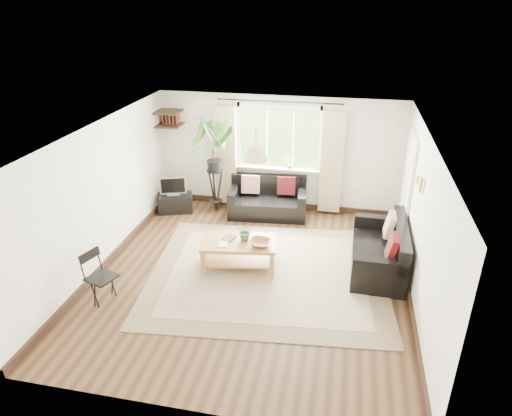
% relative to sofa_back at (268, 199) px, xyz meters
% --- Properties ---
extents(floor, '(5.50, 5.50, 0.00)m').
position_rel_sofa_back_xyz_m(floor, '(0.14, -2.30, -0.37)').
color(floor, black).
rests_on(floor, ground).
extents(ceiling, '(5.50, 5.50, 0.00)m').
position_rel_sofa_back_xyz_m(ceiling, '(0.14, -2.30, 2.03)').
color(ceiling, white).
rests_on(ceiling, floor).
extents(wall_back, '(5.00, 0.02, 2.40)m').
position_rel_sofa_back_xyz_m(wall_back, '(0.14, 0.45, 0.83)').
color(wall_back, beige).
rests_on(wall_back, floor).
extents(wall_front, '(5.00, 0.02, 2.40)m').
position_rel_sofa_back_xyz_m(wall_front, '(0.14, -5.05, 0.83)').
color(wall_front, beige).
rests_on(wall_front, floor).
extents(wall_left, '(0.02, 5.50, 2.40)m').
position_rel_sofa_back_xyz_m(wall_left, '(-2.36, -2.30, 0.83)').
color(wall_left, beige).
rests_on(wall_left, floor).
extents(wall_right, '(0.02, 5.50, 2.40)m').
position_rel_sofa_back_xyz_m(wall_right, '(2.64, -2.30, 0.83)').
color(wall_right, beige).
rests_on(wall_right, floor).
extents(rug, '(4.14, 3.65, 0.02)m').
position_rel_sofa_back_xyz_m(rug, '(0.40, -2.18, -0.36)').
color(rug, beige).
rests_on(rug, floor).
extents(window, '(2.50, 0.16, 2.16)m').
position_rel_sofa_back_xyz_m(window, '(0.14, 0.41, 1.18)').
color(window, white).
rests_on(window, wall_back).
extents(door, '(0.06, 0.96, 2.06)m').
position_rel_sofa_back_xyz_m(door, '(2.61, -0.60, 0.63)').
color(door, silver).
rests_on(door, wall_right).
extents(corner_shelf, '(0.50, 0.50, 0.34)m').
position_rel_sofa_back_xyz_m(corner_shelf, '(-2.11, 0.20, 1.52)').
color(corner_shelf, black).
rests_on(corner_shelf, wall_back).
extents(pendant_lamp, '(0.36, 0.36, 0.54)m').
position_rel_sofa_back_xyz_m(pendant_lamp, '(0.14, -1.90, 1.68)').
color(pendant_lamp, beige).
rests_on(pendant_lamp, ceiling).
extents(wall_sconce, '(0.12, 0.12, 0.28)m').
position_rel_sofa_back_xyz_m(wall_sconce, '(2.57, -2.00, 1.37)').
color(wall_sconce, beige).
rests_on(wall_sconce, wall_right).
extents(sofa_back, '(1.64, 0.94, 0.74)m').
position_rel_sofa_back_xyz_m(sofa_back, '(0.00, 0.00, 0.00)').
color(sofa_back, black).
rests_on(sofa_back, floor).
extents(sofa_right, '(1.69, 0.86, 0.79)m').
position_rel_sofa_back_xyz_m(sofa_right, '(2.17, -1.64, 0.02)').
color(sofa_right, black).
rests_on(sofa_right, floor).
extents(coffee_table, '(1.31, 0.85, 0.50)m').
position_rel_sofa_back_xyz_m(coffee_table, '(-0.11, -2.08, -0.12)').
color(coffee_table, brown).
rests_on(coffee_table, floor).
extents(table_plant, '(0.31, 0.28, 0.31)m').
position_rel_sofa_back_xyz_m(table_plant, '(-0.01, -2.00, 0.28)').
color(table_plant, '#2E6729').
rests_on(table_plant, coffee_table).
extents(bowl, '(0.38, 0.38, 0.09)m').
position_rel_sofa_back_xyz_m(bowl, '(0.25, -2.13, 0.17)').
color(bowl, brown).
rests_on(bowl, coffee_table).
extents(book_a, '(0.17, 0.22, 0.02)m').
position_rel_sofa_back_xyz_m(book_a, '(-0.40, -2.23, 0.14)').
color(book_a, silver).
rests_on(book_a, coffee_table).
extents(book_b, '(0.24, 0.28, 0.02)m').
position_rel_sofa_back_xyz_m(book_b, '(-0.38, -1.98, 0.14)').
color(book_b, brown).
rests_on(book_b, coffee_table).
extents(tv_stand, '(0.80, 0.61, 0.38)m').
position_rel_sofa_back_xyz_m(tv_stand, '(-1.94, -0.21, -0.18)').
color(tv_stand, black).
rests_on(tv_stand, floor).
extents(tv, '(0.57, 0.35, 0.42)m').
position_rel_sofa_back_xyz_m(tv, '(-1.96, -0.21, 0.22)').
color(tv, '#A5A5AA').
rests_on(tv, tv_stand).
extents(palm_stand, '(0.92, 0.92, 1.98)m').
position_rel_sofa_back_xyz_m(palm_stand, '(-1.12, 0.01, 0.62)').
color(palm_stand, black).
rests_on(palm_stand, floor).
extents(folding_chair, '(0.53, 0.53, 0.81)m').
position_rel_sofa_back_xyz_m(folding_chair, '(-1.87, -3.39, 0.03)').
color(folding_chair, black).
rests_on(folding_chair, floor).
extents(sill_plant, '(0.14, 0.10, 0.27)m').
position_rel_sofa_back_xyz_m(sill_plant, '(0.39, 0.33, 0.69)').
color(sill_plant, '#2D6023').
rests_on(sill_plant, window).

